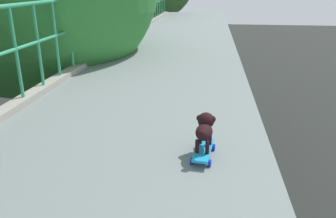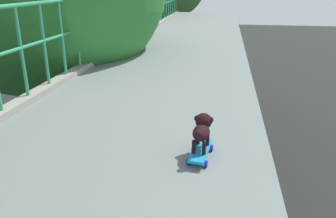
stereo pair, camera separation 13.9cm
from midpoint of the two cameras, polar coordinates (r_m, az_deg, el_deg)
The scene contains 4 objects.
car_silver_fifth at distance 13.22m, azimuth -24.87°, elevation -8.91°, with size 1.86×4.28×1.49m.
city_bus at distance 29.37m, azimuth -13.11°, elevation 10.66°, with size 2.59×11.39×3.44m.
toy_skateboard at distance 3.11m, azimuth 4.79°, elevation -7.07°, with size 0.23×0.49×0.09m.
small_dog at distance 3.06m, azimuth 5.03°, elevation -3.23°, with size 0.19×0.38×0.31m.
Camera 1 is at (2.19, -1.34, 6.82)m, focal length 35.59 mm.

